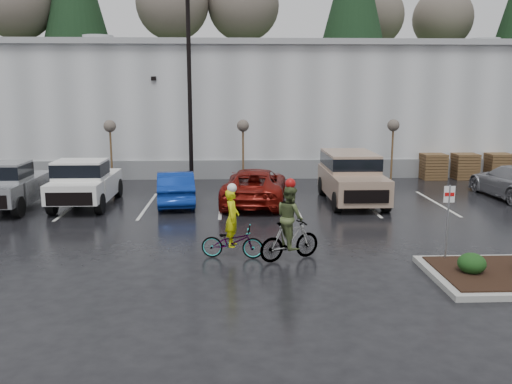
{
  "coord_description": "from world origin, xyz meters",
  "views": [
    {
      "loc": [
        -1.97,
        -13.78,
        4.77
      ],
      "look_at": [
        -1.23,
        4.08,
        1.3
      ],
      "focal_mm": 38.0,
      "sensor_mm": 36.0,
      "label": 1
    }
  ],
  "objects_px": {
    "sapling_mid": "(243,129)",
    "sapling_east": "(393,129)",
    "pallet_stack_b": "(465,166)",
    "car_red": "(255,186)",
    "pickup_white": "(87,181)",
    "cyclist_hivis": "(232,235)",
    "suv_tan": "(352,178)",
    "pallet_stack_a": "(433,166)",
    "sapling_west": "(110,130)",
    "pallet_stack_c": "(498,166)",
    "car_blue": "(176,187)",
    "cyclist_olive": "(290,230)",
    "pickup_silver": "(12,183)",
    "lamppost": "(189,67)",
    "fire_lane_sign": "(448,214)"
  },
  "relations": [
    {
      "from": "pallet_stack_b",
      "to": "fire_lane_sign",
      "type": "height_order",
      "value": "fire_lane_sign"
    },
    {
      "from": "sapling_mid",
      "to": "sapling_east",
      "type": "bearing_deg",
      "value": 0.0
    },
    {
      "from": "fire_lane_sign",
      "to": "pickup_silver",
      "type": "bearing_deg",
      "value": 152.15
    },
    {
      "from": "sapling_east",
      "to": "car_red",
      "type": "distance_m",
      "value": 8.75
    },
    {
      "from": "sapling_east",
      "to": "pickup_white",
      "type": "relative_size",
      "value": 0.62
    },
    {
      "from": "pallet_stack_c",
      "to": "cyclist_olive",
      "type": "bearing_deg",
      "value": -133.16
    },
    {
      "from": "pallet_stack_a",
      "to": "pickup_white",
      "type": "relative_size",
      "value": 0.26
    },
    {
      "from": "sapling_mid",
      "to": "pickup_silver",
      "type": "relative_size",
      "value": 0.62
    },
    {
      "from": "sapling_west",
      "to": "pallet_stack_b",
      "type": "relative_size",
      "value": 2.37
    },
    {
      "from": "sapling_mid",
      "to": "pallet_stack_a",
      "type": "distance_m",
      "value": 10.26
    },
    {
      "from": "sapling_mid",
      "to": "pickup_white",
      "type": "relative_size",
      "value": 0.62
    },
    {
      "from": "fire_lane_sign",
      "to": "pickup_white",
      "type": "bearing_deg",
      "value": 145.16
    },
    {
      "from": "pallet_stack_c",
      "to": "car_blue",
      "type": "distance_m",
      "value": 17.33
    },
    {
      "from": "pallet_stack_b",
      "to": "car_red",
      "type": "xyz_separation_m",
      "value": [
        -11.3,
        -5.71,
        0.06
      ]
    },
    {
      "from": "pallet_stack_b",
      "to": "suv_tan",
      "type": "bearing_deg",
      "value": -141.97
    },
    {
      "from": "pallet_stack_a",
      "to": "car_red",
      "type": "xyz_separation_m",
      "value": [
        -9.6,
        -5.71,
        0.06
      ]
    },
    {
      "from": "cyclist_hivis",
      "to": "suv_tan",
      "type": "bearing_deg",
      "value": -26.13
    },
    {
      "from": "pickup_white",
      "to": "cyclist_hivis",
      "type": "relative_size",
      "value": 2.42
    },
    {
      "from": "suv_tan",
      "to": "car_red",
      "type": "bearing_deg",
      "value": -179.23
    },
    {
      "from": "pallet_stack_a",
      "to": "car_blue",
      "type": "height_order",
      "value": "car_blue"
    },
    {
      "from": "pickup_white",
      "to": "suv_tan",
      "type": "height_order",
      "value": "suv_tan"
    },
    {
      "from": "car_blue",
      "to": "suv_tan",
      "type": "bearing_deg",
      "value": 173.07
    },
    {
      "from": "pallet_stack_b",
      "to": "car_red",
      "type": "relative_size",
      "value": 0.26
    },
    {
      "from": "sapling_west",
      "to": "pallet_stack_a",
      "type": "height_order",
      "value": "sapling_west"
    },
    {
      "from": "sapling_west",
      "to": "pallet_stack_b",
      "type": "xyz_separation_m",
      "value": [
        18.2,
        1.0,
        -2.05
      ]
    },
    {
      "from": "sapling_mid",
      "to": "pickup_silver",
      "type": "height_order",
      "value": "sapling_mid"
    },
    {
      "from": "pickup_white",
      "to": "sapling_east",
      "type": "bearing_deg",
      "value": 18.18
    },
    {
      "from": "sapling_west",
      "to": "suv_tan",
      "type": "bearing_deg",
      "value": -22.96
    },
    {
      "from": "pallet_stack_a",
      "to": "pickup_silver",
      "type": "xyz_separation_m",
      "value": [
        -19.38,
        -6.04,
        0.3
      ]
    },
    {
      "from": "lamppost",
      "to": "fire_lane_sign",
      "type": "xyz_separation_m",
      "value": [
        7.8,
        -11.8,
        -4.28
      ]
    },
    {
      "from": "sapling_east",
      "to": "fire_lane_sign",
      "type": "relative_size",
      "value": 1.45
    },
    {
      "from": "car_blue",
      "to": "cyclist_hivis",
      "type": "bearing_deg",
      "value": 100.86
    },
    {
      "from": "suv_tan",
      "to": "cyclist_hivis",
      "type": "bearing_deg",
      "value": -124.23
    },
    {
      "from": "sapling_east",
      "to": "car_red",
      "type": "relative_size",
      "value": 0.61
    },
    {
      "from": "car_blue",
      "to": "cyclist_olive",
      "type": "height_order",
      "value": "cyclist_olive"
    },
    {
      "from": "sapling_east",
      "to": "pallet_stack_b",
      "type": "xyz_separation_m",
      "value": [
        4.2,
        1.0,
        -2.05
      ]
    },
    {
      "from": "pallet_stack_b",
      "to": "sapling_mid",
      "type": "bearing_deg",
      "value": -175.11
    },
    {
      "from": "car_blue",
      "to": "cyclist_olive",
      "type": "relative_size",
      "value": 1.8
    },
    {
      "from": "sapling_west",
      "to": "pallet_stack_a",
      "type": "distance_m",
      "value": 16.66
    },
    {
      "from": "cyclist_olive",
      "to": "pickup_silver",
      "type": "bearing_deg",
      "value": 31.18
    },
    {
      "from": "pallet_stack_b",
      "to": "car_red",
      "type": "height_order",
      "value": "car_red"
    },
    {
      "from": "pickup_white",
      "to": "cyclist_olive",
      "type": "distance_m",
      "value": 10.76
    },
    {
      "from": "cyclist_hivis",
      "to": "cyclist_olive",
      "type": "height_order",
      "value": "cyclist_olive"
    },
    {
      "from": "pallet_stack_c",
      "to": "car_blue",
      "type": "relative_size",
      "value": 0.32
    },
    {
      "from": "sapling_west",
      "to": "sapling_mid",
      "type": "bearing_deg",
      "value": 0.0
    },
    {
      "from": "lamppost",
      "to": "car_red",
      "type": "xyz_separation_m",
      "value": [
        2.9,
        -3.71,
        -4.95
      ]
    },
    {
      "from": "pallet_stack_c",
      "to": "fire_lane_sign",
      "type": "distance_m",
      "value": 16.07
    },
    {
      "from": "sapling_mid",
      "to": "car_blue",
      "type": "relative_size",
      "value": 0.77
    },
    {
      "from": "pallet_stack_a",
      "to": "car_red",
      "type": "distance_m",
      "value": 11.17
    },
    {
      "from": "lamppost",
      "to": "pickup_white",
      "type": "xyz_separation_m",
      "value": [
        -3.99,
        -3.59,
        -4.71
      ]
    }
  ]
}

